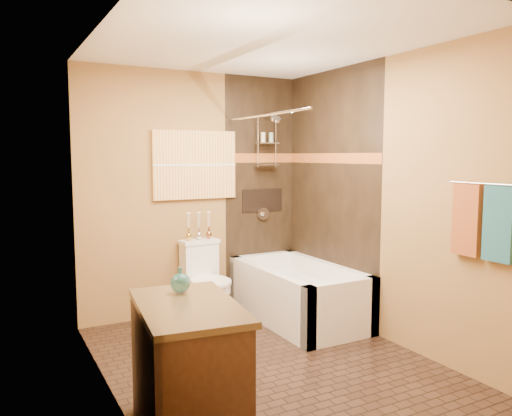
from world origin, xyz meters
TOP-DOWN VIEW (x-y plane):
  - floor at (0.00, 0.00)m, footprint 3.00×3.00m
  - wall_left at (-1.20, 0.00)m, footprint 0.02×3.00m
  - wall_right at (1.20, 0.00)m, footprint 0.02×3.00m
  - wall_back at (0.00, 1.50)m, footprint 2.40×0.02m
  - wall_front at (0.00, -1.50)m, footprint 2.40×0.02m
  - ceiling at (0.00, 0.00)m, footprint 3.00×3.00m
  - alcove_tile_back at (0.78, 1.49)m, footprint 0.85×0.01m
  - alcove_tile_right at (1.19, 0.75)m, footprint 0.01×1.50m
  - mosaic_band_back at (0.78, 1.48)m, footprint 0.85×0.01m
  - mosaic_band_right at (1.18, 0.75)m, footprint 0.01×1.50m
  - alcove_niche at (0.80, 1.48)m, footprint 0.50×0.01m
  - shower_fixtures at (0.80, 1.38)m, footprint 0.24×0.33m
  - curtain_rod at (0.40, 0.75)m, footprint 0.03×1.55m
  - towel_bar at (1.15, -1.05)m, footprint 0.02×0.55m
  - towel_teal at (1.16, -1.18)m, footprint 0.05×0.22m
  - towel_rust at (1.16, -0.92)m, footprint 0.05×0.22m
  - sunset_painting at (0.00, 1.48)m, footprint 0.90×0.04m
  - vanity_mirror at (-1.19, -0.71)m, footprint 0.01×1.00m
  - bathtub at (0.80, 0.75)m, footprint 0.80×1.50m
  - toilet at (0.00, 1.21)m, footprint 0.41×0.60m
  - vanity at (-0.92, -0.71)m, footprint 0.66×0.96m
  - teal_bottle at (-0.87, -0.47)m, footprint 0.16×0.16m
  - bud_vases at (0.00, 1.39)m, footprint 0.28×0.06m

SIDE VIEW (x-z plane):
  - floor at x=0.00m, z-range 0.00..0.00m
  - bathtub at x=0.80m, z-range -0.05..0.50m
  - toilet at x=0.00m, z-range 0.00..0.79m
  - vanity at x=-0.92m, z-range 0.00..0.80m
  - teal_bottle at x=-0.87m, z-range 0.78..0.98m
  - bud_vases at x=0.00m, z-range 0.80..1.07m
  - alcove_niche at x=0.80m, z-range 1.02..1.27m
  - towel_teal at x=1.16m, z-range 0.92..1.44m
  - towel_rust at x=1.16m, z-range 0.92..1.44m
  - wall_left at x=-1.20m, z-range 0.00..2.50m
  - wall_right at x=1.20m, z-range 0.00..2.50m
  - wall_back at x=0.00m, z-range 0.00..2.50m
  - wall_front at x=0.00m, z-range 0.00..2.50m
  - alcove_tile_back at x=0.78m, z-range 0.00..2.50m
  - alcove_tile_right at x=1.19m, z-range 0.00..2.50m
  - towel_bar at x=1.15m, z-range 1.44..1.46m
  - vanity_mirror at x=-1.19m, z-range 1.05..1.95m
  - sunset_painting at x=0.00m, z-range 1.20..1.90m
  - mosaic_band_back at x=0.78m, z-range 1.57..1.67m
  - mosaic_band_right at x=1.18m, z-range 1.57..1.67m
  - shower_fixtures at x=0.80m, z-range 1.08..2.25m
  - curtain_rod at x=0.40m, z-range 2.01..2.03m
  - ceiling at x=0.00m, z-range 2.50..2.50m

